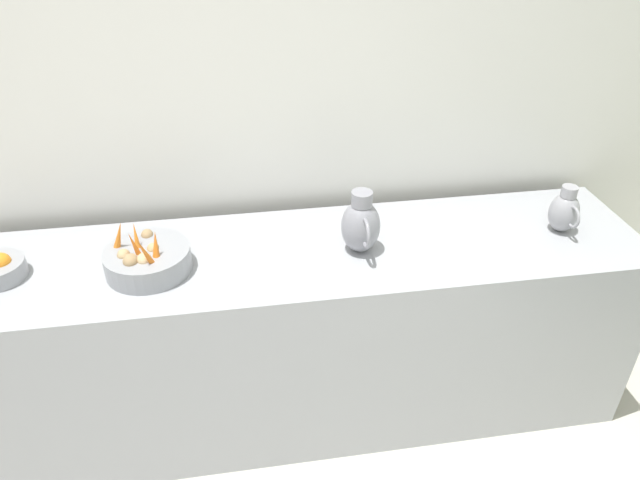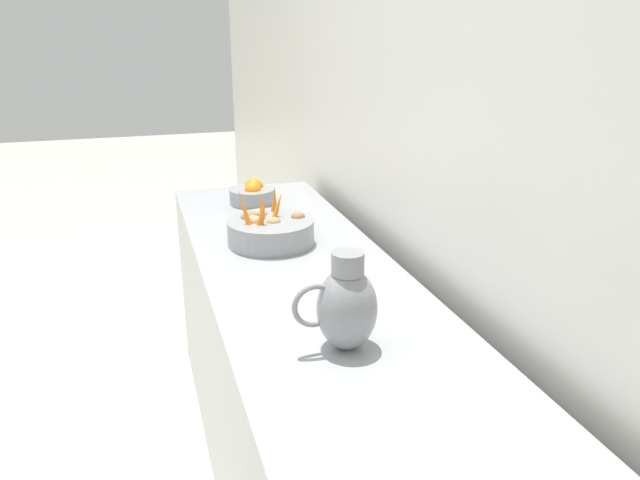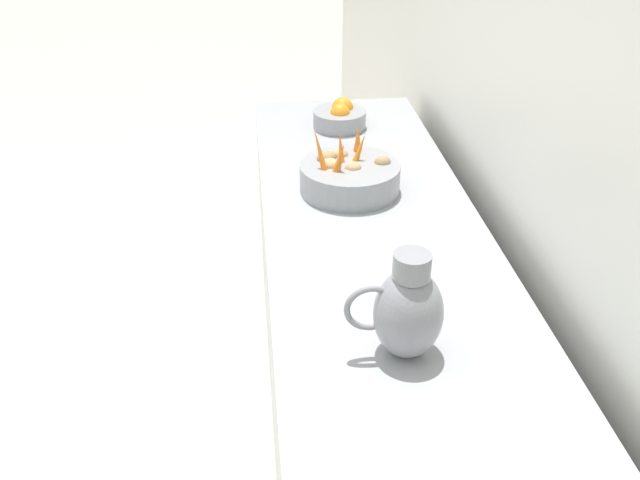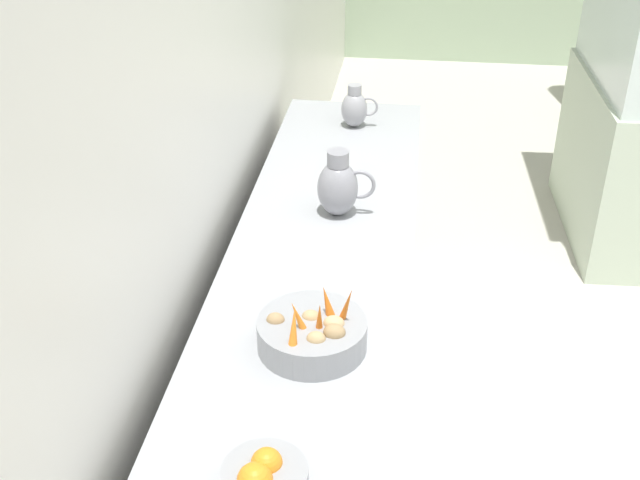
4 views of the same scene
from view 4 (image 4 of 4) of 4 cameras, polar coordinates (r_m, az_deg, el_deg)
The scene contains 6 objects.
tile_wall_left at distance 3.04m, azimuth -7.04°, elevation 15.22°, with size 0.10×8.81×3.00m, color white.
prep_counter at distance 3.01m, azimuth 0.08°, elevation -7.59°, with size 0.64×2.79×0.87m, color #9EA0A5.
vegetable_colander at distance 2.28m, azimuth -0.53°, elevation -6.68°, with size 0.31×0.31×0.22m.
orange_bowl at distance 1.90m, azimuth -4.04°, elevation -16.59°, with size 0.20×0.20×0.11m.
metal_pitcher_tall at distance 2.92m, azimuth 1.33°, elevation 3.86°, with size 0.21×0.15×0.25m.
metal_pitcher_short at distance 3.70m, azimuth 2.49°, elevation 9.41°, with size 0.17×0.12×0.20m.
Camera 4 is at (-1.23, -2.23, 2.30)m, focal length 44.84 mm.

